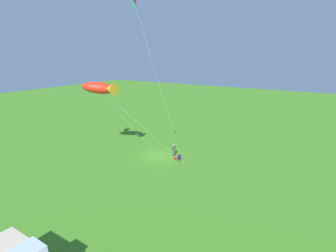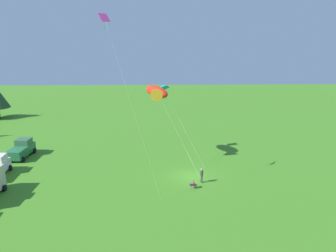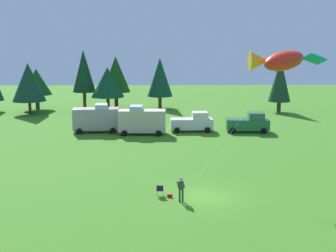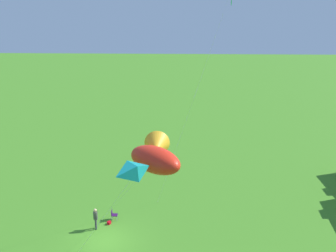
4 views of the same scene
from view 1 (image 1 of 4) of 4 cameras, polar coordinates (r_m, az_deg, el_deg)
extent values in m
plane|color=#3F7F20|center=(35.86, -1.83, -6.55)|extent=(160.00, 160.00, 0.00)
cylinder|color=#3D3C43|center=(35.66, 1.46, -5.94)|extent=(0.14, 0.14, 0.85)
cylinder|color=#3D3C43|center=(35.71, 1.12, -5.91)|extent=(0.14, 0.14, 0.85)
cylinder|color=#3B3D36|center=(35.42, 1.30, -4.82)|extent=(0.43, 0.43, 0.62)
sphere|color=tan|center=(35.27, 1.30, -4.12)|extent=(0.24, 0.24, 0.24)
cylinder|color=#3B3D36|center=(35.32, 1.59, -4.83)|extent=(0.22, 0.15, 0.56)
cylinder|color=#3B3D36|center=(35.40, 0.96, -4.78)|extent=(0.24, 0.15, 0.56)
cube|color=#301043|center=(34.01, 2.32, -7.05)|extent=(0.48, 0.48, 0.04)
cube|color=#301043|center=(34.11, 2.50, -6.62)|extent=(0.48, 0.04, 0.40)
cylinder|color=#A5A8AD|center=(33.82, 2.45, -7.57)|extent=(0.03, 0.03, 0.42)
cylinder|color=#A5A8AD|center=(34.02, 1.83, -7.42)|extent=(0.03, 0.03, 0.42)
cylinder|color=#A5A8AD|center=(34.16, 2.80, -7.33)|extent=(0.03, 0.03, 0.42)
cylinder|color=#A5A8AD|center=(34.35, 2.18, -7.19)|extent=(0.03, 0.03, 0.42)
cube|color=red|center=(34.73, 1.59, -7.11)|extent=(0.38, 0.33, 0.22)
ellipsoid|color=red|center=(34.42, -14.79, 8.03)|extent=(4.50, 4.00, 1.95)
cone|color=gold|center=(33.09, -12.49, 7.89)|extent=(1.47, 1.54, 1.54)
sphere|color=yellow|center=(34.93, -16.70, 8.27)|extent=(0.38, 0.38, 0.38)
cylinder|color=silver|center=(34.51, -6.43, 0.60)|extent=(8.15, 5.24, 9.29)
cylinder|color=#4C3823|center=(35.87, 1.56, -6.53)|extent=(0.04, 0.04, 0.01)
pyramid|color=teal|center=(36.51, -16.41, 8.77)|extent=(1.84, 1.86, 1.04)
cylinder|color=silver|center=(37.16, -9.60, 1.63)|extent=(5.79, 5.21, 9.38)
cylinder|color=#4C3823|center=(38.77, -3.52, -4.85)|extent=(0.04, 0.04, 0.01)
cylinder|color=green|center=(24.35, -7.72, 24.63)|extent=(0.04, 0.04, 1.00)
cylinder|color=silver|center=(25.79, -0.86, 5.53)|extent=(2.79, 5.40, 17.96)
cylinder|color=#4C3823|center=(30.21, 4.26, -10.98)|extent=(0.04, 0.04, 0.01)
camera|label=2|loc=(29.98, 70.17, 10.60)|focal=35.00mm
camera|label=3|loc=(61.01, 17.48, 12.39)|focal=50.00mm
camera|label=4|loc=(53.70, -35.89, 19.03)|focal=50.00mm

